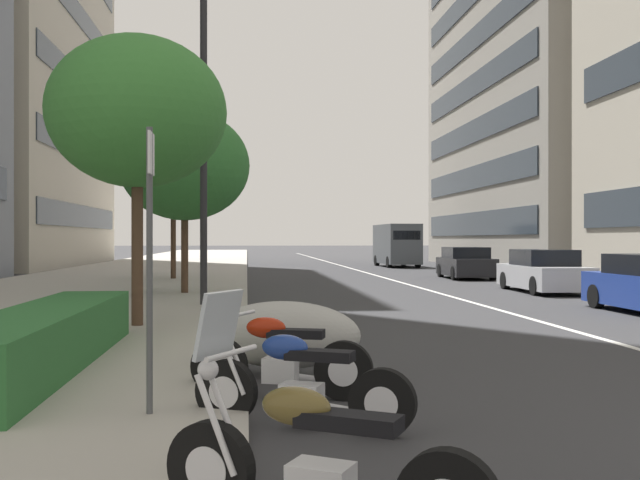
{
  "coord_description": "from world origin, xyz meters",
  "views": [
    {
      "loc": [
        -4.26,
        6.37,
        1.8
      ],
      "look_at": [
        16.41,
        4.31,
        1.77
      ],
      "focal_mm": 41.33,
      "sensor_mm": 36.0,
      "label": 1
    }
  ],
  "objects_px": {
    "motorcycle_mid_row": "(314,462)",
    "motorcycle_nearest_camera": "(299,386)",
    "car_approaching_light": "(466,264)",
    "delivery_van_ahead": "(397,244)",
    "motorcycle_far_end_row": "(283,335)",
    "street_tree_mid_sidewalk": "(185,166)",
    "street_tree_far_plaza": "(137,112)",
    "car_far_down_avenue": "(543,272)",
    "parking_sign_by_curb": "(150,242)",
    "street_lamp_with_banners": "(214,93)",
    "motorcycle_by_sign_pole": "(279,360)",
    "street_tree_near_plaza_corner": "(173,179)"
  },
  "relations": [
    {
      "from": "street_lamp_with_banners",
      "to": "street_tree_mid_sidewalk",
      "type": "xyz_separation_m",
      "value": [
        4.21,
        1.09,
        -1.42
      ]
    },
    {
      "from": "delivery_van_ahead",
      "to": "motorcycle_by_sign_pole",
      "type": "bearing_deg",
      "value": 165.02
    },
    {
      "from": "motorcycle_nearest_camera",
      "to": "street_tree_mid_sidewalk",
      "type": "bearing_deg",
      "value": -57.43
    },
    {
      "from": "motorcycle_far_end_row",
      "to": "street_tree_mid_sidewalk",
      "type": "height_order",
      "value": "street_tree_mid_sidewalk"
    },
    {
      "from": "street_tree_mid_sidewalk",
      "to": "street_tree_near_plaza_corner",
      "type": "xyz_separation_m",
      "value": [
        8.32,
        1.16,
        0.26
      ]
    },
    {
      "from": "motorcycle_mid_row",
      "to": "street_tree_far_plaza",
      "type": "distance_m",
      "value": 10.86
    },
    {
      "from": "motorcycle_by_sign_pole",
      "to": "street_lamp_with_banners",
      "type": "xyz_separation_m",
      "value": [
        10.42,
        1.18,
        5.07
      ]
    },
    {
      "from": "parking_sign_by_curb",
      "to": "street_lamp_with_banners",
      "type": "height_order",
      "value": "street_lamp_with_banners"
    },
    {
      "from": "car_far_down_avenue",
      "to": "motorcycle_far_end_row",
      "type": "bearing_deg",
      "value": 148.74
    },
    {
      "from": "car_far_down_avenue",
      "to": "motorcycle_nearest_camera",
      "type": "bearing_deg",
      "value": 153.27
    },
    {
      "from": "car_approaching_light",
      "to": "delivery_van_ahead",
      "type": "bearing_deg",
      "value": 3.67
    },
    {
      "from": "motorcycle_nearest_camera",
      "to": "street_tree_mid_sidewalk",
      "type": "height_order",
      "value": "street_tree_mid_sidewalk"
    },
    {
      "from": "motorcycle_nearest_camera",
      "to": "street_tree_near_plaza_corner",
      "type": "distance_m",
      "value": 24.94
    },
    {
      "from": "motorcycle_by_sign_pole",
      "to": "motorcycle_far_end_row",
      "type": "distance_m",
      "value": 1.35
    },
    {
      "from": "motorcycle_mid_row",
      "to": "parking_sign_by_curb",
      "type": "height_order",
      "value": "parking_sign_by_curb"
    },
    {
      "from": "motorcycle_mid_row",
      "to": "street_lamp_with_banners",
      "type": "relative_size",
      "value": 0.21
    },
    {
      "from": "motorcycle_mid_row",
      "to": "car_approaching_light",
      "type": "bearing_deg",
      "value": -78.97
    },
    {
      "from": "motorcycle_by_sign_pole",
      "to": "delivery_van_ahead",
      "type": "xyz_separation_m",
      "value": [
        38.82,
        -9.35,
        1.04
      ]
    },
    {
      "from": "street_tree_mid_sidewalk",
      "to": "delivery_van_ahead",
      "type": "bearing_deg",
      "value": -25.66
    },
    {
      "from": "motorcycle_far_end_row",
      "to": "street_tree_mid_sidewalk",
      "type": "xyz_separation_m",
      "value": [
        13.28,
        2.38,
        3.54
      ]
    },
    {
      "from": "street_tree_far_plaza",
      "to": "street_tree_mid_sidewalk",
      "type": "distance_m",
      "value": 8.63
    },
    {
      "from": "car_approaching_light",
      "to": "street_tree_far_plaza",
      "type": "xyz_separation_m",
      "value": [
        -18.36,
        12.02,
        3.54
      ]
    },
    {
      "from": "street_tree_mid_sidewalk",
      "to": "motorcycle_mid_row",
      "type": "bearing_deg",
      "value": -172.84
    },
    {
      "from": "parking_sign_by_curb",
      "to": "street_lamp_with_banners",
      "type": "relative_size",
      "value": 0.3
    },
    {
      "from": "motorcycle_nearest_camera",
      "to": "car_far_down_avenue",
      "type": "bearing_deg",
      "value": -95.0
    },
    {
      "from": "motorcycle_mid_row",
      "to": "motorcycle_by_sign_pole",
      "type": "distance_m",
      "value": 3.87
    },
    {
      "from": "delivery_van_ahead",
      "to": "street_tree_mid_sidewalk",
      "type": "xyz_separation_m",
      "value": [
        -24.19,
        11.62,
        2.6
      ]
    },
    {
      "from": "motorcycle_far_end_row",
      "to": "parking_sign_by_curb",
      "type": "xyz_separation_m",
      "value": [
        -2.62,
        1.38,
        1.24
      ]
    },
    {
      "from": "motorcycle_mid_row",
      "to": "motorcycle_nearest_camera",
      "type": "xyz_separation_m",
      "value": [
        2.44,
        -0.08,
        -0.02
      ]
    },
    {
      "from": "street_tree_near_plaza_corner",
      "to": "car_approaching_light",
      "type": "bearing_deg",
      "value": -83.79
    },
    {
      "from": "delivery_van_ahead",
      "to": "street_tree_far_plaza",
      "type": "height_order",
      "value": "street_tree_far_plaza"
    },
    {
      "from": "car_far_down_avenue",
      "to": "street_tree_far_plaza",
      "type": "xyz_separation_m",
      "value": [
        -9.76,
        12.13,
        3.56
      ]
    },
    {
      "from": "street_lamp_with_banners",
      "to": "street_tree_mid_sidewalk",
      "type": "height_order",
      "value": "street_lamp_with_banners"
    },
    {
      "from": "parking_sign_by_curb",
      "to": "street_tree_mid_sidewalk",
      "type": "distance_m",
      "value": 16.1
    },
    {
      "from": "car_approaching_light",
      "to": "delivery_van_ahead",
      "type": "distance_m",
      "value": 14.48
    },
    {
      "from": "motorcycle_nearest_camera",
      "to": "parking_sign_by_curb",
      "type": "distance_m",
      "value": 1.96
    },
    {
      "from": "motorcycle_by_sign_pole",
      "to": "motorcycle_far_end_row",
      "type": "bearing_deg",
      "value": -77.99
    },
    {
      "from": "motorcycle_nearest_camera",
      "to": "street_tree_far_plaza",
      "type": "bearing_deg",
      "value": -46.77
    },
    {
      "from": "delivery_van_ahead",
      "to": "parking_sign_by_curb",
      "type": "bearing_deg",
      "value": 163.72
    },
    {
      "from": "motorcycle_far_end_row",
      "to": "parking_sign_by_curb",
      "type": "height_order",
      "value": "parking_sign_by_curb"
    },
    {
      "from": "car_far_down_avenue",
      "to": "car_approaching_light",
      "type": "distance_m",
      "value": 8.6
    },
    {
      "from": "motorcycle_by_sign_pole",
      "to": "motorcycle_far_end_row",
      "type": "xyz_separation_m",
      "value": [
        1.35,
        -0.11,
        0.11
      ]
    },
    {
      "from": "motorcycle_by_sign_pole",
      "to": "street_tree_mid_sidewalk",
      "type": "distance_m",
      "value": 15.24
    },
    {
      "from": "motorcycle_mid_row",
      "to": "motorcycle_by_sign_pole",
      "type": "relative_size",
      "value": 0.95
    },
    {
      "from": "street_tree_mid_sidewalk",
      "to": "street_tree_near_plaza_corner",
      "type": "bearing_deg",
      "value": 7.95
    },
    {
      "from": "motorcycle_by_sign_pole",
      "to": "motorcycle_nearest_camera",
      "type": "bearing_deg",
      "value": 111.98
    },
    {
      "from": "motorcycle_by_sign_pole",
      "to": "delivery_van_ahead",
      "type": "relative_size",
      "value": 0.37
    },
    {
      "from": "street_tree_far_plaza",
      "to": "street_tree_mid_sidewalk",
      "type": "relative_size",
      "value": 0.98
    },
    {
      "from": "motorcycle_mid_row",
      "to": "street_lamp_with_banners",
      "type": "bearing_deg",
      "value": -55.38
    },
    {
      "from": "motorcycle_far_end_row",
      "to": "car_approaching_light",
      "type": "bearing_deg",
      "value": -97.93
    }
  ]
}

